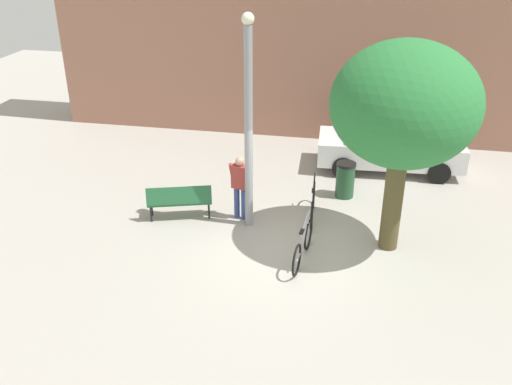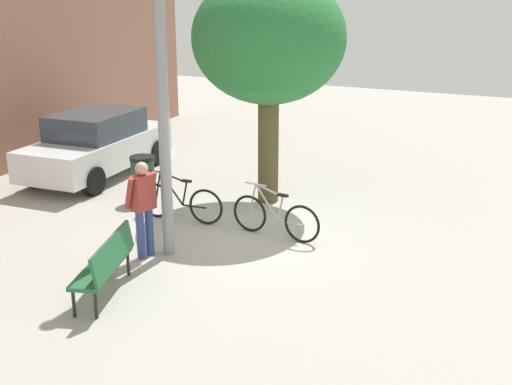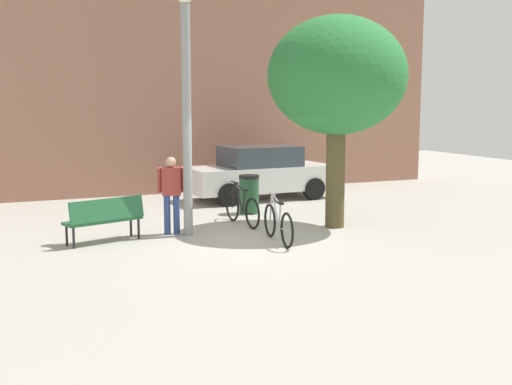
{
  "view_description": "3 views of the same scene",
  "coord_description": "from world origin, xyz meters",
  "px_view_note": "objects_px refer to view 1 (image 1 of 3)",
  "views": [
    {
      "loc": [
        1.18,
        -10.85,
        6.88
      ],
      "look_at": [
        -0.99,
        0.2,
        1.26
      ],
      "focal_mm": 39.12,
      "sensor_mm": 36.0,
      "label": 1
    },
    {
      "loc": [
        -10.39,
        -4.97,
        4.53
      ],
      "look_at": [
        -0.96,
        -0.59,
        1.21
      ],
      "focal_mm": 46.96,
      "sensor_mm": 36.0,
      "label": 2
    },
    {
      "loc": [
        -5.28,
        -12.26,
        2.9
      ],
      "look_at": [
        -0.24,
        -0.3,
        1.03
      ],
      "focal_mm": 45.8,
      "sensor_mm": 36.0,
      "label": 3
    }
  ],
  "objects_px": {
    "bicycle_silver": "(303,246)",
    "trash_bin": "(345,180)",
    "bicycle_black": "(313,204)",
    "parked_car_white": "(390,145)",
    "park_bench": "(179,199)",
    "plaza_tree": "(405,106)",
    "lamppost": "(248,121)",
    "person_by_lamppost": "(240,183)"
  },
  "relations": [
    {
      "from": "plaza_tree",
      "to": "bicycle_black",
      "type": "relative_size",
      "value": 2.61
    },
    {
      "from": "bicycle_silver",
      "to": "trash_bin",
      "type": "xyz_separation_m",
      "value": [
        0.74,
        3.37,
        0.11
      ]
    },
    {
      "from": "park_bench",
      "to": "bicycle_silver",
      "type": "bearing_deg",
      "value": -22.01
    },
    {
      "from": "plaza_tree",
      "to": "trash_bin",
      "type": "xyz_separation_m",
      "value": [
        -1.12,
        2.4,
        -2.88
      ]
    },
    {
      "from": "bicycle_black",
      "to": "trash_bin",
      "type": "relative_size",
      "value": 1.84
    },
    {
      "from": "person_by_lamppost",
      "to": "bicycle_silver",
      "type": "height_order",
      "value": "person_by_lamppost"
    },
    {
      "from": "lamppost",
      "to": "person_by_lamppost",
      "type": "distance_m",
      "value": 1.77
    },
    {
      "from": "lamppost",
      "to": "plaza_tree",
      "type": "distance_m",
      "value": 3.44
    },
    {
      "from": "person_by_lamppost",
      "to": "bicycle_silver",
      "type": "distance_m",
      "value": 2.48
    },
    {
      "from": "parked_car_white",
      "to": "bicycle_silver",
      "type": "bearing_deg",
      "value": -109.51
    },
    {
      "from": "bicycle_black",
      "to": "lamppost",
      "type": "bearing_deg",
      "value": -155.82
    },
    {
      "from": "bicycle_silver",
      "to": "trash_bin",
      "type": "relative_size",
      "value": 1.84
    },
    {
      "from": "park_bench",
      "to": "bicycle_silver",
      "type": "xyz_separation_m",
      "value": [
        3.25,
        -1.31,
        -0.16
      ]
    },
    {
      "from": "bicycle_silver",
      "to": "park_bench",
      "type": "bearing_deg",
      "value": 157.99
    },
    {
      "from": "lamppost",
      "to": "person_by_lamppost",
      "type": "relative_size",
      "value": 3.04
    },
    {
      "from": "park_bench",
      "to": "person_by_lamppost",
      "type": "bearing_deg",
      "value": 12.5
    },
    {
      "from": "lamppost",
      "to": "parked_car_white",
      "type": "distance_m",
      "value": 5.69
    },
    {
      "from": "bicycle_black",
      "to": "park_bench",
      "type": "bearing_deg",
      "value": -167.69
    },
    {
      "from": "person_by_lamppost",
      "to": "bicycle_silver",
      "type": "xyz_separation_m",
      "value": [
        1.76,
        -1.64,
        -0.58
      ]
    },
    {
      "from": "lamppost",
      "to": "parked_car_white",
      "type": "bearing_deg",
      "value": 50.28
    },
    {
      "from": "parked_car_white",
      "to": "park_bench",
      "type": "bearing_deg",
      "value": -141.27
    },
    {
      "from": "plaza_tree",
      "to": "trash_bin",
      "type": "bearing_deg",
      "value": 115.09
    },
    {
      "from": "parked_car_white",
      "to": "trash_bin",
      "type": "distance_m",
      "value": 2.43
    },
    {
      "from": "bicycle_black",
      "to": "bicycle_silver",
      "type": "xyz_separation_m",
      "value": [
        -0.01,
        -2.02,
        0.0
      ]
    },
    {
      "from": "person_by_lamppost",
      "to": "bicycle_black",
      "type": "bearing_deg",
      "value": 12.16
    },
    {
      "from": "lamppost",
      "to": "bicycle_silver",
      "type": "xyz_separation_m",
      "value": [
        1.48,
        -1.35,
        -2.3
      ]
    },
    {
      "from": "person_by_lamppost",
      "to": "trash_bin",
      "type": "xyz_separation_m",
      "value": [
        2.51,
        1.73,
        -0.47
      ]
    },
    {
      "from": "bicycle_black",
      "to": "parked_car_white",
      "type": "bearing_deg",
      "value": 60.82
    },
    {
      "from": "plaza_tree",
      "to": "person_by_lamppost",
      "type": "bearing_deg",
      "value": 169.48
    },
    {
      "from": "bicycle_silver",
      "to": "trash_bin",
      "type": "bearing_deg",
      "value": 77.56
    },
    {
      "from": "person_by_lamppost",
      "to": "bicycle_black",
      "type": "distance_m",
      "value": 1.91
    },
    {
      "from": "lamppost",
      "to": "park_bench",
      "type": "distance_m",
      "value": 2.77
    },
    {
      "from": "lamppost",
      "to": "bicycle_black",
      "type": "relative_size",
      "value": 2.81
    },
    {
      "from": "lamppost",
      "to": "park_bench",
      "type": "height_order",
      "value": "lamppost"
    },
    {
      "from": "park_bench",
      "to": "plaza_tree",
      "type": "xyz_separation_m",
      "value": [
        5.11,
        -0.35,
        2.83
      ]
    },
    {
      "from": "lamppost",
      "to": "bicycle_black",
      "type": "xyz_separation_m",
      "value": [
        1.5,
        0.67,
        -2.3
      ]
    },
    {
      "from": "person_by_lamppost",
      "to": "park_bench",
      "type": "bearing_deg",
      "value": -167.5
    },
    {
      "from": "lamppost",
      "to": "bicycle_silver",
      "type": "height_order",
      "value": "lamppost"
    },
    {
      "from": "plaza_tree",
      "to": "bicycle_silver",
      "type": "distance_m",
      "value": 3.65
    },
    {
      "from": "parked_car_white",
      "to": "person_by_lamppost",
      "type": "bearing_deg",
      "value": -134.02
    },
    {
      "from": "park_bench",
      "to": "bicycle_black",
      "type": "relative_size",
      "value": 0.92
    },
    {
      "from": "lamppost",
      "to": "bicycle_black",
      "type": "distance_m",
      "value": 2.83
    }
  ]
}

